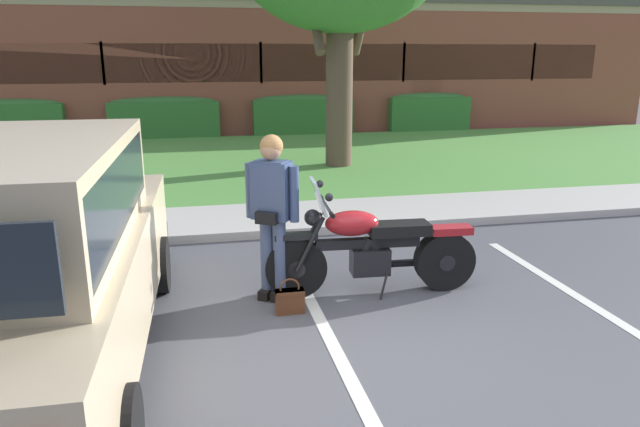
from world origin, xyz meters
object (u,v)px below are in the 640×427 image
object	(u,v)px
handbag	(290,299)
parked_suv_adjacent	(14,260)
hedge_center_right	(302,113)
brick_building	(246,63)
hedge_left	(15,120)
hedge_right	(427,111)
hedge_center_left	(165,116)
rider_person	(272,206)
motorcycle	(379,248)

from	to	relation	value
handbag	parked_suv_adjacent	distance (m)	2.45
hedge_center_right	brick_building	distance (m)	5.62
handbag	hedge_left	world-z (taller)	hedge_left
hedge_center_right	hedge_right	world-z (taller)	same
hedge_center_left	rider_person	bearing A→B (deg)	-82.66
hedge_right	brick_building	xyz separation A→B (m)	(-5.35, 5.29, 1.43)
motorcycle	parked_suv_adjacent	distance (m)	3.40
hedge_left	hedge_center_left	xyz separation A→B (m)	(4.12, -0.00, 0.00)
hedge_left	hedge_center_right	size ratio (longest dim) A/B	0.90
handbag	rider_person	bearing A→B (deg)	104.59
handbag	hedge_right	world-z (taller)	hedge_right
parked_suv_adjacent	hedge_center_right	bearing A→B (deg)	70.99
rider_person	hedge_center_right	world-z (taller)	rider_person
handbag	hedge_center_left	size ratio (longest dim) A/B	0.11
parked_suv_adjacent	hedge_center_right	size ratio (longest dim) A/B	1.59
motorcycle	rider_person	distance (m)	1.22
rider_person	hedge_center_right	bearing A→B (deg)	78.48
motorcycle	hedge_right	size ratio (longest dim) A/B	0.85
motorcycle	parked_suv_adjacent	size ratio (longest dim) A/B	0.46
rider_person	handbag	xyz separation A→B (m)	(0.10, -0.40, -0.85)
handbag	hedge_left	distance (m)	14.05
rider_person	brick_building	bearing A→B (deg)	85.81
rider_person	hedge_center_left	world-z (taller)	rider_person
rider_person	motorcycle	bearing A→B (deg)	-4.30
hedge_right	hedge_left	bearing A→B (deg)	180.00
motorcycle	hedge_left	xyz separation A→B (m)	(-6.82, 12.46, 0.16)
rider_person	hedge_left	distance (m)	13.64
motorcycle	parked_suv_adjacent	bearing A→B (deg)	-162.97
hedge_center_left	hedge_center_right	world-z (taller)	same
hedge_center_left	brick_building	xyz separation A→B (m)	(2.89, 5.29, 1.43)
hedge_center_right	hedge_center_left	bearing A→B (deg)	-180.00
rider_person	hedge_center_right	xyz separation A→B (m)	(2.52, 12.38, -0.34)
handbag	hedge_left	xyz separation A→B (m)	(-5.82, 12.78, 0.51)
motorcycle	parked_suv_adjacent	world-z (taller)	parked_suv_adjacent
hedge_center_left	hedge_right	bearing A→B (deg)	0.00
parked_suv_adjacent	motorcycle	bearing A→B (deg)	17.03
hedge_center_left	hedge_right	size ratio (longest dim) A/B	1.19
motorcycle	hedge_center_right	bearing A→B (deg)	83.53
hedge_center_right	hedge_right	distance (m)	4.12
motorcycle	handbag	size ratio (longest dim) A/B	6.23
handbag	hedge_left	size ratio (longest dim) A/B	0.13
rider_person	hedge_right	distance (m)	14.05
parked_suv_adjacent	hedge_center_left	world-z (taller)	parked_suv_adjacent
rider_person	hedge_right	bearing A→B (deg)	61.79
brick_building	hedge_left	bearing A→B (deg)	-142.92
hedge_right	brick_building	world-z (taller)	brick_building
parked_suv_adjacent	hedge_right	distance (m)	16.05
hedge_center_right	motorcycle	bearing A→B (deg)	-96.47
motorcycle	handbag	distance (m)	1.11
hedge_left	hedge_center_right	world-z (taller)	same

